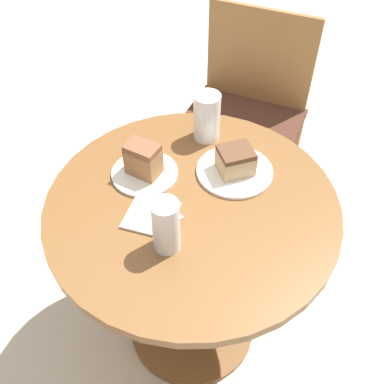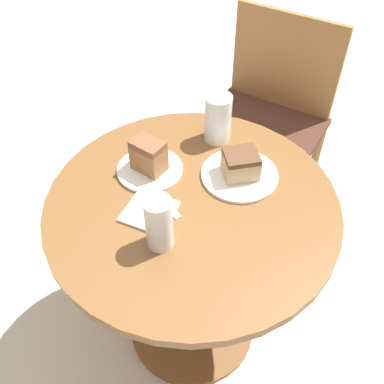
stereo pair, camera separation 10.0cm
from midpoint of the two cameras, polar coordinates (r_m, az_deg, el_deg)
The scene contains 11 objects.
ground_plane at distance 1.84m, azimuth 1.62°, elevation -16.69°, with size 8.00×8.00×0.00m, color beige.
table at distance 1.39m, azimuth 2.07°, elevation -6.96°, with size 0.82×0.82×0.72m.
chair at distance 1.95m, azimuth 10.92°, elevation 9.30°, with size 0.53×0.47×0.89m.
plate_near at distance 1.32m, azimuth -3.22°, elevation 2.79°, with size 0.19×0.19×0.01m.
plate_far at distance 1.32m, azimuth 8.22°, elevation 2.07°, with size 0.22×0.22×0.01m.
cake_slice_near at distance 1.29m, azimuth -3.32°, elevation 4.54°, with size 0.11×0.08×0.10m.
cake_slice_far at distance 1.29m, azimuth 8.42°, elevation 3.44°, with size 0.13×0.12×0.08m.
glass_lemonade at distance 1.09m, azimuth -1.59°, elevation -4.38°, with size 0.07×0.07×0.15m.
glass_water at distance 1.40m, azimuth 5.37°, elevation 9.00°, with size 0.08×0.08×0.16m.
napkin_stack at distance 1.21m, azimuth -3.08°, elevation -2.58°, with size 0.13×0.13×0.01m.
fork at distance 1.24m, azimuth -1.38°, elevation -0.92°, with size 0.15×0.11×0.00m.
Camera 2 is at (0.32, -0.77, 1.64)m, focal length 42.00 mm.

